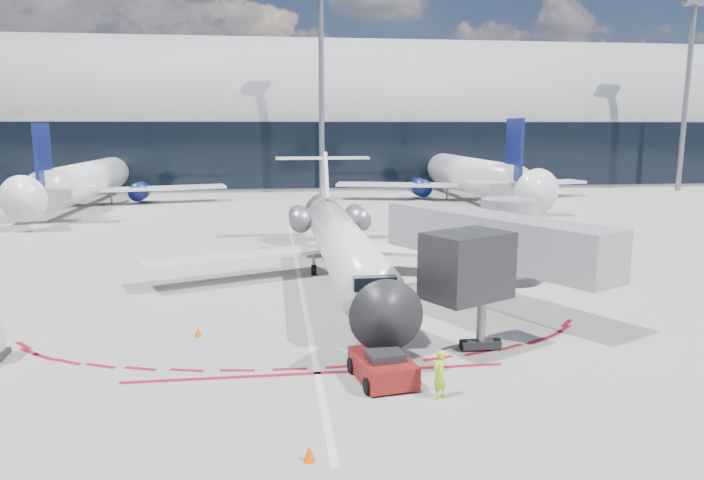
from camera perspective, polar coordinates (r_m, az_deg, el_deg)
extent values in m
plane|color=gray|center=(34.42, -4.58, -4.75)|extent=(260.00, 260.00, 0.00)
cube|color=silver|center=(36.35, -4.73, -3.92)|extent=(0.25, 40.00, 0.01)
cube|color=maroon|center=(23.52, -3.18, -11.99)|extent=(14.00, 0.25, 0.01)
cube|color=#989B9E|center=(98.30, -6.49, 7.97)|extent=(150.00, 24.00, 10.00)
cylinder|color=#989B9E|center=(98.22, -6.55, 10.88)|extent=(150.00, 24.00, 24.00)
cube|color=black|center=(86.26, -6.36, 7.65)|extent=(150.00, 0.20, 9.00)
cube|color=gray|center=(31.03, 12.59, 0.18)|extent=(8.22, 12.61, 2.30)
cube|color=black|center=(24.73, 10.41, -2.30)|extent=(3.86, 3.44, 2.60)
cylinder|color=slate|center=(25.96, 11.67, -7.22)|extent=(0.36, 0.36, 2.40)
cube|color=black|center=(26.27, 11.59, -9.26)|extent=(1.60, 0.60, 0.30)
cylinder|color=gray|center=(37.59, 13.95, 0.01)|extent=(3.20, 3.20, 4.80)
cylinder|color=black|center=(38.02, 13.81, -3.18)|extent=(4.00, 4.00, 0.50)
cylinder|color=slate|center=(81.54, -2.79, 12.82)|extent=(0.70, 0.70, 25.00)
cylinder|color=slate|center=(98.99, 28.09, 11.20)|extent=(0.70, 0.70, 25.00)
cylinder|color=silver|center=(35.49, -0.86, -0.39)|extent=(2.68, 21.84, 2.68)
cone|color=black|center=(23.62, 2.52, -5.90)|extent=(2.68, 2.78, 2.68)
cone|color=silver|center=(47.97, -2.57, 2.41)|extent=(2.68, 3.57, 2.68)
cube|color=black|center=(24.99, 1.91, -3.69)|extent=(1.69, 1.39, 0.55)
cube|color=silver|center=(36.98, -10.64, -1.54)|extent=(10.63, 6.30, 0.31)
cube|color=silver|center=(38.25, 8.09, -1.07)|extent=(10.63, 6.30, 0.31)
cube|color=silver|center=(46.72, -2.49, 5.14)|extent=(0.25, 4.66, 4.74)
cube|color=silver|center=(48.67, -2.71, 7.45)|extent=(7.15, 1.59, 0.16)
cylinder|color=slate|center=(43.89, -4.79, 1.97)|extent=(1.49, 3.38, 1.49)
cylinder|color=slate|center=(44.25, 0.49, 2.07)|extent=(1.49, 3.38, 1.49)
cylinder|color=black|center=(27.23, 1.34, -8.21)|extent=(0.22, 0.56, 0.56)
cylinder|color=black|center=(38.20, -3.49, -2.73)|extent=(0.30, 0.64, 0.64)
cylinder|color=black|center=(38.50, 0.94, -2.61)|extent=(0.30, 0.64, 0.64)
cylinder|color=slate|center=(27.14, 1.34, -7.67)|extent=(0.18, 0.18, 1.09)
cube|color=#590D0C|center=(22.74, 2.79, -11.49)|extent=(2.20, 3.07, 0.79)
cube|color=black|center=(22.32, 3.03, -10.46)|extent=(1.39, 1.24, 0.31)
cylinder|color=slate|center=(24.52, 1.26, -10.26)|extent=(0.46, 2.28, 0.09)
cylinder|color=black|center=(21.72, 1.51, -13.14)|extent=(0.34, 0.60, 0.57)
cylinder|color=black|center=(22.26, 5.72, -12.59)|extent=(0.34, 0.60, 0.57)
cylinder|color=black|center=(23.43, 0.00, -11.33)|extent=(0.34, 0.60, 0.57)
cylinder|color=black|center=(23.93, 3.93, -10.88)|extent=(0.34, 0.60, 0.57)
imported|color=#ACE618|center=(21.41, 7.94, -11.98)|extent=(0.73, 0.70, 1.68)
cylinder|color=black|center=(28.70, -28.98, -8.96)|extent=(0.10, 0.18, 0.18)
cone|color=#F15205|center=(28.02, -13.83, -8.11)|extent=(0.31, 0.31, 0.43)
cone|color=#F15205|center=(17.90, -3.90, -18.77)|extent=(0.33, 0.33, 0.46)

